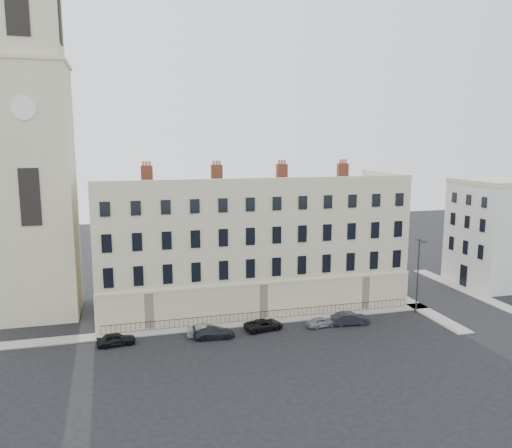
% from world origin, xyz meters
% --- Properties ---
extents(ground, '(160.00, 160.00, 0.00)m').
position_xyz_m(ground, '(0.00, 0.00, 0.00)').
color(ground, black).
rests_on(ground, ground).
extents(terrace, '(36.22, 12.22, 17.00)m').
position_xyz_m(terrace, '(-5.97, 11.97, 7.50)').
color(terrace, '#C4B992').
rests_on(terrace, ground).
extents(church_tower, '(8.00, 8.13, 44.00)m').
position_xyz_m(church_tower, '(-30.00, 14.00, 18.66)').
color(church_tower, '#C4B992').
rests_on(church_tower, ground).
extents(adjacent_building, '(10.00, 10.00, 14.00)m').
position_xyz_m(adjacent_building, '(29.00, 11.00, 7.00)').
color(adjacent_building, silver).
rests_on(adjacent_building, ground).
extents(pavement_terrace, '(48.00, 2.00, 0.12)m').
position_xyz_m(pavement_terrace, '(-10.00, 5.00, 0.06)').
color(pavement_terrace, gray).
rests_on(pavement_terrace, ground).
extents(pavement_east_return, '(2.00, 24.00, 0.12)m').
position_xyz_m(pavement_east_return, '(13.00, 8.00, 0.06)').
color(pavement_east_return, gray).
rests_on(pavement_east_return, ground).
extents(pavement_adjacent, '(2.00, 20.00, 0.12)m').
position_xyz_m(pavement_adjacent, '(23.00, 10.00, 0.06)').
color(pavement_adjacent, gray).
rests_on(pavement_adjacent, ground).
extents(railings, '(35.00, 0.04, 0.96)m').
position_xyz_m(railings, '(-6.00, 5.40, 0.55)').
color(railings, black).
rests_on(railings, ground).
extents(car_a, '(3.85, 1.90, 1.26)m').
position_xyz_m(car_a, '(-21.94, 2.46, 0.63)').
color(car_a, black).
rests_on(car_a, ground).
extents(car_b, '(3.94, 1.82, 1.25)m').
position_xyz_m(car_b, '(-13.08, 2.31, 0.63)').
color(car_b, slate).
rests_on(car_b, ground).
extents(car_c, '(4.33, 1.97, 1.23)m').
position_xyz_m(car_c, '(-12.40, 1.77, 0.62)').
color(car_c, black).
rests_on(car_c, ground).
extents(car_d, '(4.44, 2.59, 1.16)m').
position_xyz_m(car_d, '(-6.91, 2.63, 0.58)').
color(car_d, black).
rests_on(car_d, ground).
extents(car_e, '(3.34, 1.65, 1.10)m').
position_xyz_m(car_e, '(-0.71, 1.90, 0.55)').
color(car_e, gray).
rests_on(car_e, ground).
extents(car_f, '(4.23, 1.84, 1.35)m').
position_xyz_m(car_f, '(2.59, 1.74, 0.68)').
color(car_f, black).
rests_on(car_f, ground).
extents(streetlamp, '(0.77, 1.85, 8.87)m').
position_xyz_m(streetlamp, '(11.49, 2.90, 4.92)').
color(streetlamp, '#2E2D32').
rests_on(streetlamp, ground).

